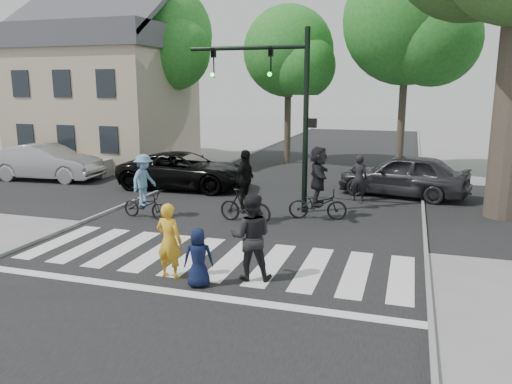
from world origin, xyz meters
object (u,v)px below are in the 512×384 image
(cyclist_right, at_px, (318,187))
(pedestrian_adult, at_px, (251,237))
(cyclist_mid, at_px, (245,193))
(car_suv, at_px, (185,171))
(car_silver, at_px, (46,162))
(car_grey, at_px, (403,175))
(pedestrian_child, at_px, (198,258))
(cyclist_left, at_px, (144,191))
(traffic_signal, at_px, (281,95))
(pedestrian_woman, at_px, (169,241))

(cyclist_right, bearing_deg, pedestrian_adult, -94.93)
(cyclist_mid, distance_m, car_suv, 5.94)
(car_silver, relative_size, car_grey, 1.02)
(pedestrian_child, height_order, car_silver, car_silver)
(car_silver, bearing_deg, cyclist_left, -126.13)
(cyclist_mid, xyz_separation_m, car_grey, (4.59, 5.43, -0.10))
(pedestrian_adult, distance_m, cyclist_right, 5.47)
(pedestrian_child, distance_m, cyclist_left, 6.09)
(traffic_signal, xyz_separation_m, cyclist_left, (-3.87, -2.29, -3.00))
(pedestrian_adult, bearing_deg, traffic_signal, -94.21)
(pedestrian_adult, xyz_separation_m, car_silver, (-12.49, 8.58, -0.14))
(pedestrian_child, distance_m, car_grey, 11.27)
(cyclist_left, height_order, car_grey, cyclist_left)
(pedestrian_child, distance_m, car_silver, 14.85)
(pedestrian_woman, xyz_separation_m, cyclist_right, (2.21, 5.91, 0.20))
(cyclist_right, bearing_deg, car_grey, 60.23)
(pedestrian_child, xyz_separation_m, car_grey, (3.90, 10.57, 0.19))
(pedestrian_adult, xyz_separation_m, cyclist_left, (-4.84, 3.92, -0.06))
(cyclist_mid, relative_size, cyclist_right, 0.97)
(cyclist_mid, relative_size, car_suv, 0.42)
(car_silver, bearing_deg, cyclist_mid, -115.79)
(cyclist_mid, bearing_deg, car_grey, 49.83)
(pedestrian_woman, relative_size, cyclist_left, 0.82)
(pedestrian_child, distance_m, cyclist_right, 6.36)
(traffic_signal, relative_size, cyclist_mid, 2.64)
(pedestrian_child, bearing_deg, pedestrian_adult, -163.58)
(traffic_signal, height_order, cyclist_left, traffic_signal)
(traffic_signal, xyz_separation_m, car_silver, (-11.51, 2.38, -3.08))
(cyclist_right, bearing_deg, pedestrian_woman, -110.51)
(pedestrian_adult, distance_m, cyclist_mid, 4.68)
(car_silver, bearing_deg, pedestrian_child, -133.62)
(cyclist_mid, height_order, cyclist_right, cyclist_right)
(car_grey, bearing_deg, car_suv, -70.54)
(pedestrian_woman, relative_size, pedestrian_adult, 0.88)
(car_suv, xyz_separation_m, car_grey, (8.67, 1.13, 0.08))
(pedestrian_adult, bearing_deg, pedestrian_child, 25.64)
(car_silver, distance_m, car_grey, 15.51)
(car_silver, height_order, car_grey, car_grey)
(cyclist_left, distance_m, car_suv, 4.86)
(traffic_signal, distance_m, car_silver, 12.16)
(cyclist_mid, height_order, car_silver, cyclist_mid)
(cyclist_right, bearing_deg, pedestrian_child, -102.69)
(pedestrian_child, relative_size, car_silver, 0.26)
(pedestrian_adult, bearing_deg, car_suv, -69.90)
(pedestrian_woman, xyz_separation_m, cyclist_mid, (0.13, 4.85, 0.09))
(cyclist_mid, height_order, car_grey, cyclist_mid)
(pedestrian_adult, relative_size, car_grey, 0.39)
(pedestrian_woman, xyz_separation_m, cyclist_left, (-3.10, 4.37, 0.05))
(cyclist_left, distance_m, cyclist_right, 5.53)
(pedestrian_adult, relative_size, cyclist_right, 0.82)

